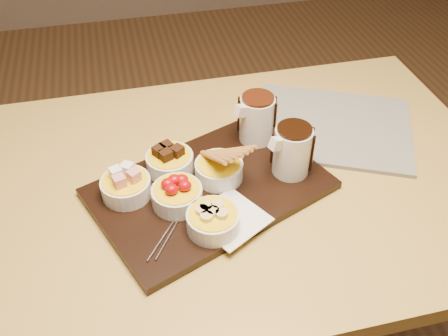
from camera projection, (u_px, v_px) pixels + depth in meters
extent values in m
cube|color=#B99844|center=(230.00, 184.00, 1.08)|extent=(1.20, 0.80, 0.04)
cylinder|color=#B99844|center=(26.00, 228.00, 1.49)|extent=(0.06, 0.06, 0.71)
cylinder|color=#B99844|center=(361.00, 172.00, 1.67)|extent=(0.06, 0.06, 0.71)
cube|color=black|center=(210.00, 189.00, 1.03)|extent=(0.54, 0.45, 0.02)
cube|color=white|center=(230.00, 218.00, 0.95)|extent=(0.16, 0.16, 0.00)
cylinder|color=silver|center=(126.00, 187.00, 0.99)|extent=(0.10, 0.10, 0.04)
cylinder|color=silver|center=(170.00, 163.00, 1.05)|extent=(0.10, 0.10, 0.04)
cylinder|color=silver|center=(177.00, 196.00, 0.97)|extent=(0.10, 0.10, 0.04)
cylinder|color=silver|center=(219.00, 170.00, 1.03)|extent=(0.10, 0.10, 0.04)
cylinder|color=silver|center=(213.00, 221.00, 0.92)|extent=(0.10, 0.10, 0.04)
cylinder|color=silver|center=(292.00, 151.00, 1.02)|extent=(0.10, 0.10, 0.11)
cylinder|color=silver|center=(257.00, 119.00, 1.11)|extent=(0.10, 0.10, 0.11)
cube|color=beige|center=(331.00, 126.00, 1.20)|extent=(0.46, 0.43, 0.01)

